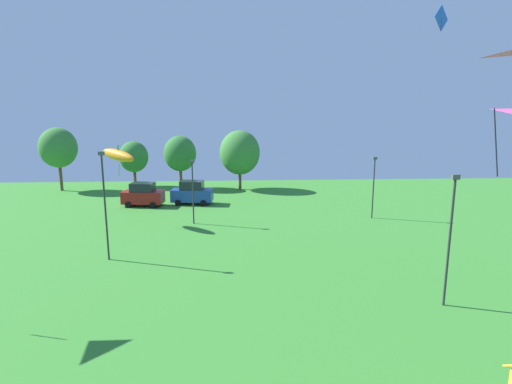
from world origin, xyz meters
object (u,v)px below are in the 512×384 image
parked_car_second_from_left (192,193)px  light_post_2 (193,188)px  light_post_3 (450,234)px  treeline_tree_1 (134,157)px  light_post_0 (105,201)px  kite_flying_2 (476,86)px  kite_flying_4 (441,18)px  kite_flying_5 (118,155)px  treeline_tree_2 (180,154)px  treeline_tree_3 (240,153)px  light_post_1 (374,184)px  treeline_tree_0 (58,148)px  parked_car_leftmost (143,195)px

parked_car_second_from_left → light_post_2: bearing=-77.7°
light_post_3 → treeline_tree_1: (-23.57, 34.96, 0.24)m
light_post_0 → light_post_3: size_ratio=1.08×
kite_flying_2 → parked_car_second_from_left: kite_flying_2 is taller
treeline_tree_1 → parked_car_second_from_left: bearing=-52.0°
light_post_0 → light_post_3: 20.21m
kite_flying_4 → kite_flying_5: kite_flying_4 is taller
kite_flying_5 → parked_car_second_from_left: size_ratio=0.86×
kite_flying_2 → kite_flying_4: kite_flying_4 is taller
light_post_2 → treeline_tree_2: 17.62m
treeline_tree_3 → light_post_1: bearing=-51.7°
treeline_tree_0 → treeline_tree_3: bearing=-0.9°
kite_flying_4 → treeline_tree_3: kite_flying_4 is taller
treeline_tree_1 → treeline_tree_3: 14.15m
light_post_1 → treeline_tree_2: bearing=140.4°
light_post_1 → treeline_tree_1: 31.39m
light_post_3 → treeline_tree_3: bearing=106.7°
light_post_2 → light_post_3: light_post_3 is taller
light_post_1 → treeline_tree_3: 19.33m
treeline_tree_2 → treeline_tree_0: bearing=-177.1°
parked_car_leftmost → kite_flying_2: bearing=-45.8°
parked_car_second_from_left → light_post_0: 17.12m
parked_car_second_from_left → treeline_tree_1: (-8.63, 11.03, 2.74)m
treeline_tree_2 → light_post_0: bearing=-93.2°
light_post_0 → treeline_tree_2: bearing=86.8°
parked_car_second_from_left → light_post_0: size_ratio=0.62×
kite_flying_4 → parked_car_second_from_left: (-19.05, 13.13, -14.81)m
light_post_2 → kite_flying_5: bearing=177.6°
kite_flying_4 → light_post_0: (-22.89, -3.33, -12.06)m
kite_flying_4 → treeline_tree_0: kite_flying_4 is taller
kite_flying_2 → treeline_tree_2: (-16.57, 35.48, -6.03)m
parked_car_leftmost → light_post_0: light_post_0 is taller
parked_car_leftmost → light_post_0: bearing=-78.6°
kite_flying_5 → parked_car_leftmost: kite_flying_5 is taller
light_post_3 → treeline_tree_2: (-17.32, 33.35, 0.78)m
kite_flying_4 → light_post_2: 22.86m
treeline_tree_0 → treeline_tree_1: 8.99m
parked_car_leftmost → light_post_0: 16.09m
parked_car_second_from_left → light_post_1: size_ratio=0.79×
parked_car_leftmost → light_post_2: light_post_2 is taller
light_post_0 → treeline_tree_1: size_ratio=1.19×
kite_flying_5 → light_post_3: 26.14m
parked_car_second_from_left → treeline_tree_3: (5.24, 8.32, 3.47)m
kite_flying_2 → treeline_tree_2: size_ratio=0.57×
kite_flying_2 → kite_flying_5: (-19.52, 18.49, -4.50)m
light_post_0 → treeline_tree_1: bearing=99.9°
kite_flying_2 → treeline_tree_0: (-31.37, 34.73, -5.15)m
light_post_2 → light_post_3: 21.35m
treeline_tree_0 → treeline_tree_2: bearing=2.9°
parked_car_leftmost → light_post_3: (19.96, -23.28, 2.52)m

